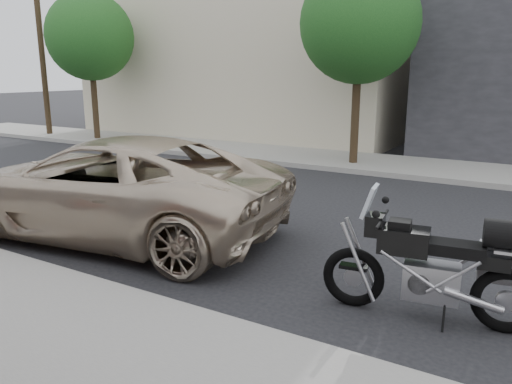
% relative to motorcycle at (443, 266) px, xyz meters
% --- Properties ---
extents(ground, '(120.00, 120.00, 0.00)m').
position_rel_motorcycle_xyz_m(ground, '(2.16, -2.59, -0.67)').
color(ground, black).
rests_on(ground, ground).
extents(far_sidewalk, '(44.00, 3.00, 0.15)m').
position_rel_motorcycle_xyz_m(far_sidewalk, '(2.16, -9.09, -0.59)').
color(far_sidewalk, gray).
rests_on(far_sidewalk, ground).
extents(far_building_cream, '(14.00, 11.00, 8.00)m').
position_rel_motorcycle_xyz_m(far_building_cream, '(11.16, -16.09, 3.33)').
color(far_building_cream, beige).
rests_on(far_building_cream, ground).
extents(street_tree_mid, '(3.40, 3.40, 5.70)m').
position_rel_motorcycle_xyz_m(street_tree_mid, '(4.16, -8.59, 3.47)').
color(street_tree_mid, '#332617').
rests_on(street_tree_mid, far_sidewalk).
extents(street_tree_right, '(3.40, 3.40, 5.70)m').
position_rel_motorcycle_xyz_m(street_tree_right, '(15.16, -8.59, 3.47)').
color(street_tree_right, '#332617').
rests_on(street_tree_right, far_sidewalk).
extents(utility_pole, '(0.24, 0.24, 6.70)m').
position_rel_motorcycle_xyz_m(utility_pole, '(18.16, -8.59, 2.83)').
color(utility_pole, '#332617').
rests_on(utility_pole, far_sidewalk).
extents(motorcycle, '(2.45, 1.00, 1.55)m').
position_rel_motorcycle_xyz_m(motorcycle, '(0.00, 0.00, 0.00)').
color(motorcycle, black).
rests_on(motorcycle, ground).
extents(minivan, '(6.61, 3.73, 1.74)m').
position_rel_motorcycle_xyz_m(minivan, '(5.66, -0.33, 0.20)').
color(minivan, '#C5B299').
rests_on(minivan, ground).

